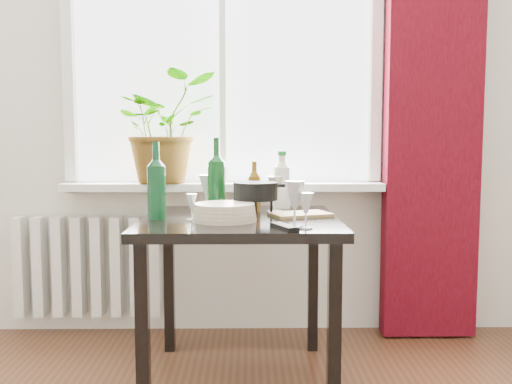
{
  "coord_description": "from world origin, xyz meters",
  "views": [
    {
      "loc": [
        0.14,
        -0.93,
        1.09
      ],
      "look_at": [
        0.17,
        1.55,
        0.85
      ],
      "focal_mm": 40.0,
      "sensor_mm": 36.0,
      "label": 1
    }
  ],
  "objects_px": {
    "wine_bottle_left": "(156,180)",
    "wineglass_front_left": "(192,207)",
    "wineglass_far_right": "(306,210)",
    "cutting_board": "(300,214)",
    "wineglass_back_left": "(206,192)",
    "cleaning_bottle": "(282,179)",
    "potted_plant": "(165,128)",
    "wineglass_back_center": "(275,194)",
    "wine_bottle_right": "(217,174)",
    "plate_stack": "(224,212)",
    "bottle_amber": "(254,186)",
    "fondue_pot": "(256,199)",
    "radiator": "(88,266)",
    "table": "(240,238)",
    "wineglass_front_right": "(295,204)",
    "tv_remote": "(284,227)"
  },
  "relations": [
    {
      "from": "wineglass_front_right",
      "to": "wine_bottle_left",
      "type": "bearing_deg",
      "value": 155.68
    },
    {
      "from": "wine_bottle_right",
      "to": "wineglass_back_center",
      "type": "xyz_separation_m",
      "value": [
        0.27,
        -0.01,
        -0.09
      ]
    },
    {
      "from": "wine_bottle_right",
      "to": "plate_stack",
      "type": "xyz_separation_m",
      "value": [
        0.05,
        -0.3,
        -0.14
      ]
    },
    {
      "from": "bottle_amber",
      "to": "fondue_pot",
      "type": "relative_size",
      "value": 1.07
    },
    {
      "from": "wineglass_front_right",
      "to": "cutting_board",
      "type": "relative_size",
      "value": 0.73
    },
    {
      "from": "cleaning_bottle",
      "to": "wineglass_back_left",
      "type": "height_order",
      "value": "cleaning_bottle"
    },
    {
      "from": "wineglass_front_right",
      "to": "plate_stack",
      "type": "xyz_separation_m",
      "value": [
        -0.28,
        0.19,
        -0.06
      ]
    },
    {
      "from": "wineglass_back_center",
      "to": "cutting_board",
      "type": "height_order",
      "value": "wineglass_back_center"
    },
    {
      "from": "wine_bottle_right",
      "to": "cleaning_bottle",
      "type": "xyz_separation_m",
      "value": [
        0.31,
        0.14,
        -0.03
      ]
    },
    {
      "from": "wineglass_front_left",
      "to": "tv_remote",
      "type": "height_order",
      "value": "wineglass_front_left"
    },
    {
      "from": "plate_stack",
      "to": "cleaning_bottle",
      "type": "bearing_deg",
      "value": 59.17
    },
    {
      "from": "fondue_pot",
      "to": "cutting_board",
      "type": "relative_size",
      "value": 0.88
    },
    {
      "from": "table",
      "to": "bottle_amber",
      "type": "height_order",
      "value": "bottle_amber"
    },
    {
      "from": "wine_bottle_left",
      "to": "tv_remote",
      "type": "xyz_separation_m",
      "value": [
        0.53,
        -0.28,
        -0.16
      ]
    },
    {
      "from": "wineglass_front_left",
      "to": "cleaning_bottle",
      "type": "bearing_deg",
      "value": 46.76
    },
    {
      "from": "cleaning_bottle",
      "to": "wineglass_front_left",
      "type": "distance_m",
      "value": 0.6
    },
    {
      "from": "tv_remote",
      "to": "cutting_board",
      "type": "height_order",
      "value": "tv_remote"
    },
    {
      "from": "plate_stack",
      "to": "wineglass_front_left",
      "type": "bearing_deg",
      "value": 173.66
    },
    {
      "from": "radiator",
      "to": "table",
      "type": "distance_m",
      "value": 1.09
    },
    {
      "from": "plate_stack",
      "to": "cutting_board",
      "type": "xyz_separation_m",
      "value": [
        0.33,
        0.15,
        -0.03
      ]
    },
    {
      "from": "wineglass_back_left",
      "to": "wine_bottle_right",
      "type": "bearing_deg",
      "value": -51.63
    },
    {
      "from": "wine_bottle_left",
      "to": "wineglass_back_center",
      "type": "relative_size",
      "value": 1.95
    },
    {
      "from": "wineglass_back_center",
      "to": "plate_stack",
      "type": "height_order",
      "value": "wineglass_back_center"
    },
    {
      "from": "potted_plant",
      "to": "wineglass_back_center",
      "type": "relative_size",
      "value": 3.42
    },
    {
      "from": "wineglass_back_left",
      "to": "wineglass_front_left",
      "type": "distance_m",
      "value": 0.36
    },
    {
      "from": "potted_plant",
      "to": "wineglass_front_left",
      "type": "height_order",
      "value": "potted_plant"
    },
    {
      "from": "bottle_amber",
      "to": "wineglass_front_right",
      "type": "relative_size",
      "value": 1.29
    },
    {
      "from": "potted_plant",
      "to": "plate_stack",
      "type": "relative_size",
      "value": 2.18
    },
    {
      "from": "cleaning_bottle",
      "to": "plate_stack",
      "type": "distance_m",
      "value": 0.53
    },
    {
      "from": "wineglass_back_left",
      "to": "wineglass_far_right",
      "type": "bearing_deg",
      "value": -53.67
    },
    {
      "from": "wineglass_back_left",
      "to": "plate_stack",
      "type": "xyz_separation_m",
      "value": [
        0.1,
        -0.37,
        -0.05
      ]
    },
    {
      "from": "potted_plant",
      "to": "fondue_pot",
      "type": "xyz_separation_m",
      "value": [
        0.48,
        -0.56,
        -0.32
      ]
    },
    {
      "from": "wineglass_back_center",
      "to": "wineglass_front_left",
      "type": "distance_m",
      "value": 0.46
    },
    {
      "from": "wine_bottle_left",
      "to": "wine_bottle_right",
      "type": "xyz_separation_m",
      "value": [
        0.24,
        0.24,
        0.01
      ]
    },
    {
      "from": "cleaning_bottle",
      "to": "wineglass_far_right",
      "type": "relative_size",
      "value": 2.02
    },
    {
      "from": "wine_bottle_left",
      "to": "wineglass_far_right",
      "type": "relative_size",
      "value": 2.37
    },
    {
      "from": "potted_plant",
      "to": "fondue_pot",
      "type": "relative_size",
      "value": 2.62
    },
    {
      "from": "wineglass_far_right",
      "to": "plate_stack",
      "type": "bearing_deg",
      "value": 147.25
    },
    {
      "from": "wineglass_back_center",
      "to": "wineglass_back_left",
      "type": "height_order",
      "value": "wineglass_back_left"
    },
    {
      "from": "wineglass_back_left",
      "to": "potted_plant",
      "type": "bearing_deg",
      "value": 126.19
    },
    {
      "from": "wine_bottle_right",
      "to": "tv_remote",
      "type": "distance_m",
      "value": 0.62
    },
    {
      "from": "wine_bottle_left",
      "to": "wineglass_front_right",
      "type": "distance_m",
      "value": 0.63
    },
    {
      "from": "fondue_pot",
      "to": "plate_stack",
      "type": "bearing_deg",
      "value": -133.07
    },
    {
      "from": "table",
      "to": "wineglass_back_center",
      "type": "height_order",
      "value": "wineglass_back_center"
    },
    {
      "from": "wine_bottle_left",
      "to": "wineglass_front_left",
      "type": "distance_m",
      "value": 0.2
    },
    {
      "from": "potted_plant",
      "to": "bottle_amber",
      "type": "relative_size",
      "value": 2.44
    },
    {
      "from": "tv_remote",
      "to": "cleaning_bottle",
      "type": "bearing_deg",
      "value": 64.25
    },
    {
      "from": "wineglass_far_right",
      "to": "cutting_board",
      "type": "bearing_deg",
      "value": 88.11
    },
    {
      "from": "wineglass_back_left",
      "to": "cutting_board",
      "type": "bearing_deg",
      "value": -26.57
    },
    {
      "from": "wineglass_front_left",
      "to": "bottle_amber",
      "type": "bearing_deg",
      "value": 48.13
    }
  ]
}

